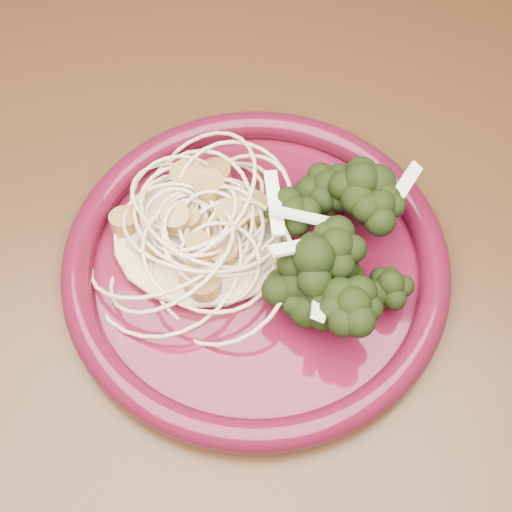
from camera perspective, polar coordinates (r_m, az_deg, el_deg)
The scene contains 6 objects.
dining_table at distance 0.65m, azimuth 2.56°, elevation -3.47°, with size 1.20×0.80×0.75m.
dinner_plate at distance 0.54m, azimuth 0.00°, elevation -0.50°, with size 0.38×0.38×0.02m.
spaghetti_pile at distance 0.55m, azimuth -4.36°, elevation 1.97°, with size 0.14×0.12×0.03m, color beige.
scallop_cluster at distance 0.52m, azimuth -4.62°, elevation 4.21°, with size 0.13×0.13×0.04m, color #A98341, non-canonical shape.
broccoli_pile at distance 0.51m, azimuth 5.67°, elevation -1.58°, with size 0.10×0.16×0.06m, color black.
onion_garnish at distance 0.48m, azimuth 6.01°, elevation 0.40°, with size 0.07×0.10×0.05m, color white, non-canonical shape.
Camera 1 is at (0.01, -0.30, 1.23)m, focal length 50.00 mm.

